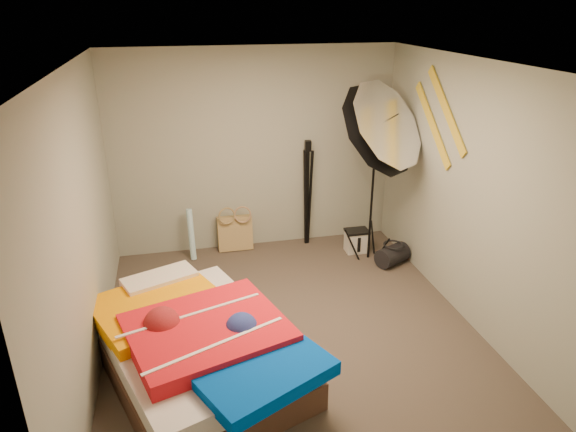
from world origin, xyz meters
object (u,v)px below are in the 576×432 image
object	(u,v)px
tote_bag	(235,233)
duffel_bag	(392,255)
bed	(197,345)
camera_tripod	(307,186)
camera_case	(356,242)
photo_umbrella	(377,131)
wrapping_roll	(191,234)

from	to	relation	value
tote_bag	duffel_bag	bearing A→B (deg)	-24.96
bed	camera_tripod	bearing A→B (deg)	55.71
tote_bag	camera_case	xyz separation A→B (m)	(1.49, -0.42, -0.08)
camera_tripod	photo_umbrella	bearing A→B (deg)	-54.82
camera_case	duffel_bag	world-z (taller)	camera_case
bed	photo_umbrella	size ratio (longest dim) A/B	0.99
tote_bag	camera_case	distance (m)	1.55
wrapping_roll	photo_umbrella	bearing A→B (deg)	-18.69
tote_bag	photo_umbrella	bearing A→B (deg)	-28.64
tote_bag	duffel_bag	xyz separation A→B (m)	(1.80, -0.85, -0.10)
wrapping_roll	duffel_bag	size ratio (longest dim) A/B	1.61
tote_bag	photo_umbrella	size ratio (longest dim) A/B	0.19
duffel_bag	tote_bag	bearing A→B (deg)	128.23
tote_bag	photo_umbrella	world-z (taller)	photo_umbrella
bed	tote_bag	bearing A→B (deg)	75.03
tote_bag	camera_case	world-z (taller)	tote_bag
duffel_bag	camera_tripod	distance (m)	1.36
camera_case	bed	distance (m)	2.85
bed	camera_tripod	distance (m)	2.82
tote_bag	wrapping_roll	size ratio (longest dim) A/B	0.69
camera_case	duffel_bag	size ratio (longest dim) A/B	0.69
photo_umbrella	wrapping_roll	bearing A→B (deg)	161.31
duffel_bag	camera_tripod	size ratio (longest dim) A/B	0.29
wrapping_roll	bed	world-z (taller)	wrapping_roll
wrapping_roll	camera_case	world-z (taller)	wrapping_roll
camera_tripod	tote_bag	bearing A→B (deg)	177.89
bed	photo_umbrella	xyz separation A→B (m)	(2.12, 1.49, 1.37)
tote_bag	bed	distance (m)	2.41
bed	camera_tripod	size ratio (longest dim) A/B	1.66
tote_bag	wrapping_roll	distance (m)	0.58
camera_case	photo_umbrella	xyz separation A→B (m)	(0.01, -0.41, 1.52)
bed	photo_umbrella	bearing A→B (deg)	35.15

